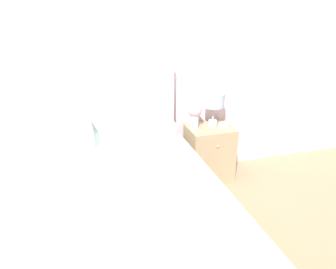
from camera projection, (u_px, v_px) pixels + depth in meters
ground_plane at (101, 184)px, 3.51m from camera, size 12.00×12.00×0.00m
wall_back at (89, 60)px, 3.07m from camera, size 8.00×0.06×2.60m
bed at (111, 212)px, 2.50m from camera, size 1.60×2.15×1.23m
nightstand at (209, 153)px, 3.52m from camera, size 0.47×0.40×0.60m
table_lamp at (214, 101)px, 3.36m from camera, size 0.22×0.22×0.35m
flower_vase at (195, 113)px, 3.33m from camera, size 0.15×0.15×0.27m
alarm_clock at (223, 125)px, 3.38m from camera, size 0.09×0.05×0.06m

